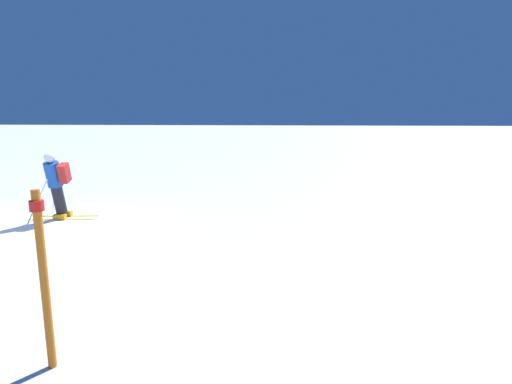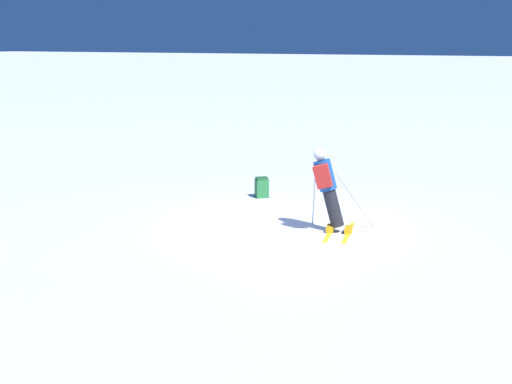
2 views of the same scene
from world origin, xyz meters
The scene contains 3 objects.
ground_plane centered at (0.00, 0.00, 0.00)m, with size 300.00×300.00×0.00m, color white.
skier centered at (-0.95, 0.08, 0.93)m, with size 1.27×1.66×1.70m.
spare_backpack centered at (1.52, -2.21, 0.24)m, with size 0.37×0.36×0.50m.
Camera 2 is at (-5.47, 13.00, 3.75)m, focal length 50.00 mm.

